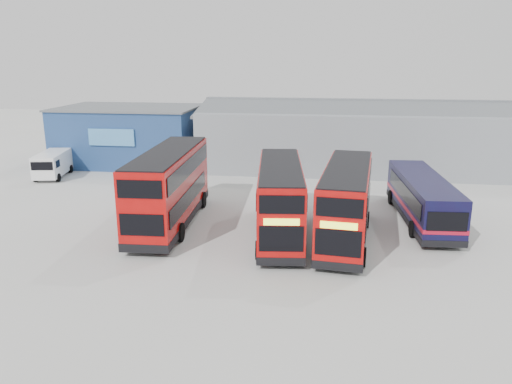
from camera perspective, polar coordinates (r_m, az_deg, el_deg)
name	(u,v)px	position (r m, az deg, el deg)	size (l,w,h in m)	color
ground_plane	(254,238)	(27.15, -0.18, -5.33)	(120.00, 120.00, 0.00)	#ACABA6
office_block	(130,135)	(47.11, -14.15, 6.36)	(12.30, 8.32, 5.12)	navy
maintenance_shed	(375,136)	(45.89, 13.46, 6.20)	(30.50, 12.00, 5.89)	gray
double_decker_left	(169,189)	(29.10, -9.86, 0.38)	(3.02, 10.50, 4.39)	#B90B0A
double_decker_centre	(280,201)	(26.93, 2.77, -1.05)	(3.26, 9.65, 4.01)	#B90B0A
double_decker_right	(346,204)	(26.70, 10.23, -1.40)	(3.24, 9.72, 4.04)	#B90B0A
single_decker_blue	(422,200)	(31.07, 18.44, -0.85)	(2.94, 10.10, 2.70)	black
panel_van	(52,164)	(43.61, -22.24, 3.03)	(2.65, 4.86, 2.01)	white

